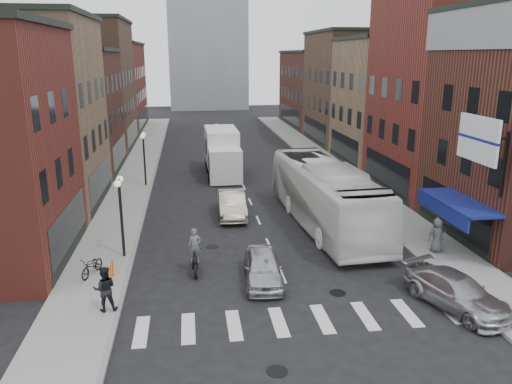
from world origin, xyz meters
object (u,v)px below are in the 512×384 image
billboard_sign (480,141)px  motorcycle_rider (195,252)px  bike_rack (112,271)px  sedan_left_far (232,204)px  streetlamp_near (120,202)px  ped_right_b (438,233)px  box_truck (222,153)px  transit_bus (325,195)px  parked_bicycle (92,266)px  curb_car (457,292)px  ped_left_solo (105,289)px  streetlamp_far (144,149)px  sedan_left_near (263,267)px  ped_right_c (437,235)px

billboard_sign → motorcycle_rider: billboard_sign is taller
bike_rack → sedan_left_far: bearing=55.1°
streetlamp_near → ped_right_b: (15.73, -1.22, -1.89)m
bike_rack → box_truck: (6.31, 20.07, 1.28)m
sedan_left_far → transit_bus: bearing=-23.7°
motorcycle_rider → transit_bus: transit_bus is taller
bike_rack → sedan_left_far: 10.64m
streetlamp_near → parked_bicycle: size_ratio=2.44×
motorcycle_rider → sedan_left_far: bearing=76.7°
curb_car → parked_bicycle: bearing=143.9°
transit_bus → ped_left_solo: bearing=-144.7°
parked_bicycle → ped_right_b: (16.88, 0.86, 0.43)m
parked_bicycle → curb_car: bearing=2.7°
motorcycle_rider → sedan_left_far: (2.42, 8.09, -0.23)m
box_truck → ped_right_b: (9.62, -18.59, -0.80)m
curb_car → transit_bus: bearing=85.5°
motorcycle_rider → curb_car: 11.28m
sedan_left_far → billboard_sign: bearing=-41.9°
streetlamp_near → ped_right_b: 15.89m
streetlamp_far → ped_right_b: bearing=-44.1°
streetlamp_far → sedan_left_near: 18.77m
streetlamp_near → parked_bicycle: bearing=-118.8°
streetlamp_near → streetlamp_far: (0.00, 14.00, 0.00)m
parked_bicycle → motorcycle_rider: bearing=20.7°
motorcycle_rider → parked_bicycle: (-4.61, -0.02, -0.41)m
streetlamp_near → ped_right_b: size_ratio=2.35×
streetlamp_near → streetlamp_far: 14.00m
bike_rack → streetlamp_near: bearing=85.8°
streetlamp_far → ped_right_c: size_ratio=2.36×
sedan_left_near → box_truck: bearing=95.2°
transit_bus → ped_right_c: (4.41, -5.10, -0.84)m
billboard_sign → sedan_left_far: (-10.10, 9.53, -5.37)m
streetlamp_far → ped_left_solo: (-0.05, -19.47, -1.86)m
sedan_left_near → ped_left_solo: ped_left_solo is taller
transit_bus → ped_right_b: transit_bus is taller
motorcycle_rider → bike_rack: bearing=-166.9°
box_truck → ped_left_solo: box_truck is taller
transit_bus → ped_right_c: transit_bus is taller
billboard_sign → curb_car: billboard_sign is taller
ped_right_b → parked_bicycle: bearing=-11.7°
ped_left_solo → transit_bus: bearing=-146.9°
motorcycle_rider → ped_left_solo: (-3.51, -3.40, 0.06)m
sedan_left_far → streetlamp_far: bearing=127.8°
transit_bus → sedan_left_far: bearing=151.3°
billboard_sign → curb_car: (-2.30, -3.34, -5.46)m
box_truck → ped_right_c: (9.45, -18.90, -0.80)m
motorcycle_rider → curb_car: size_ratio=0.46×
curb_car → ped_right_b: size_ratio=2.67×
transit_bus → curb_car: (2.54, -10.41, -1.19)m
box_truck → ped_right_c: box_truck is taller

